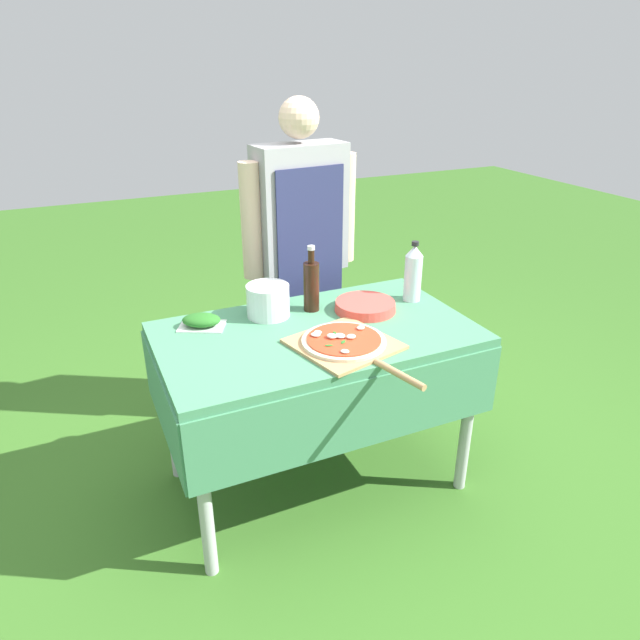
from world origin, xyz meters
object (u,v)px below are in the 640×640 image
(pizza_on_peel, at_px, (346,343))
(water_bottle, at_px, (413,273))
(oil_bottle, at_px, (311,285))
(herb_container, at_px, (201,321))
(mixing_tub, at_px, (268,301))
(person_cook, at_px, (301,241))
(plate_stack, at_px, (365,306))
(prep_table, at_px, (316,353))

(pizza_on_peel, height_order, water_bottle, water_bottle)
(oil_bottle, distance_m, herb_container, 0.47)
(oil_bottle, height_order, mixing_tub, oil_bottle)
(water_bottle, relative_size, mixing_tub, 1.51)
(person_cook, xyz_separation_m, plate_stack, (0.09, -0.47, -0.16))
(person_cook, xyz_separation_m, oil_bottle, (-0.11, -0.38, -0.07))
(prep_table, distance_m, plate_stack, 0.30)
(oil_bottle, bearing_deg, water_bottle, -10.34)
(person_cook, relative_size, mixing_tub, 8.87)
(mixing_tub, bearing_deg, water_bottle, -8.97)
(prep_table, bearing_deg, water_bottle, 12.11)
(oil_bottle, xyz_separation_m, herb_container, (-0.46, 0.02, -0.08))
(water_bottle, bearing_deg, mixing_tub, 171.03)
(herb_container, bearing_deg, person_cook, 31.74)
(pizza_on_peel, height_order, plate_stack, pizza_on_peel)
(prep_table, distance_m, mixing_tub, 0.29)
(prep_table, distance_m, herb_container, 0.47)
(person_cook, relative_size, plate_stack, 6.07)
(water_bottle, height_order, plate_stack, water_bottle)
(prep_table, xyz_separation_m, oil_bottle, (0.06, 0.19, 0.21))
(oil_bottle, relative_size, mixing_tub, 1.59)
(prep_table, distance_m, pizza_on_peel, 0.21)
(prep_table, bearing_deg, oil_bottle, 71.77)
(herb_container, xyz_separation_m, plate_stack, (0.66, -0.12, -0.01))
(person_cook, distance_m, plate_stack, 0.51)
(pizza_on_peel, xyz_separation_m, mixing_tub, (-0.16, 0.38, 0.05))
(prep_table, relative_size, plate_stack, 4.82)
(person_cook, xyz_separation_m, water_bottle, (0.33, -0.46, -0.06))
(oil_bottle, bearing_deg, prep_table, -108.23)
(person_cook, height_order, pizza_on_peel, person_cook)
(herb_container, bearing_deg, plate_stack, -10.57)
(water_bottle, xyz_separation_m, mixing_tub, (-0.62, 0.10, -0.06))
(mixing_tub, distance_m, plate_stack, 0.40)
(water_bottle, height_order, mixing_tub, water_bottle)
(oil_bottle, height_order, herb_container, oil_bottle)
(person_cook, relative_size, oil_bottle, 5.57)
(pizza_on_peel, relative_size, plate_stack, 2.30)
(pizza_on_peel, height_order, oil_bottle, oil_bottle)
(plate_stack, bearing_deg, pizza_on_peel, -130.51)
(oil_bottle, distance_m, mixing_tub, 0.19)
(person_cook, bearing_deg, plate_stack, 94.84)
(prep_table, relative_size, water_bottle, 4.68)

